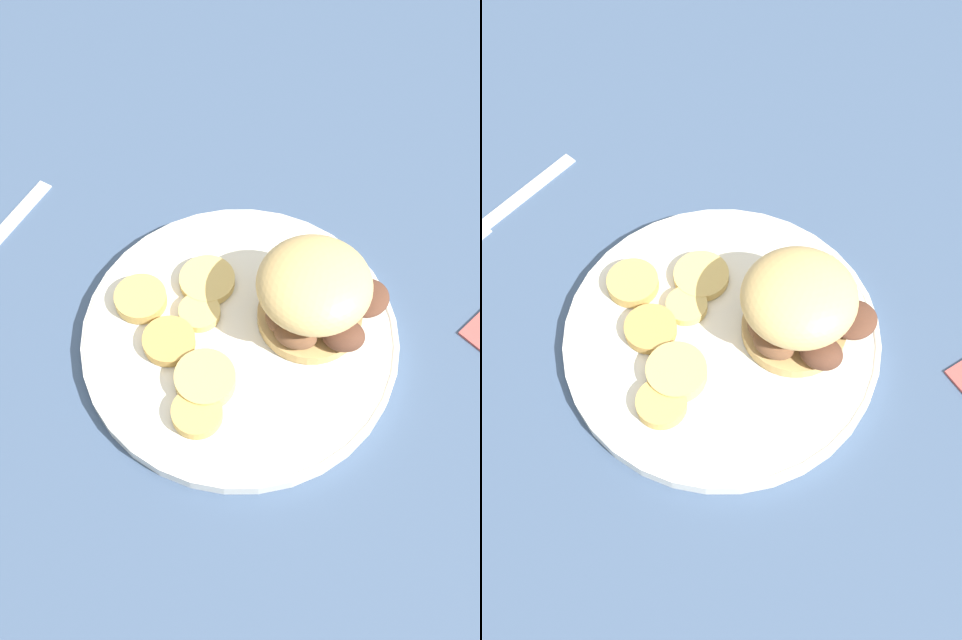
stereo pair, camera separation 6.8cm
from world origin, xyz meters
The scene contains 10 objects.
ground_plane centered at (0.00, 0.00, 0.00)m, with size 4.00×4.00×0.00m, color #3D5170.
dinner_plate centered at (0.00, 0.00, 0.01)m, with size 0.30×0.30×0.02m.
sandwich centered at (-0.03, 0.06, 0.06)m, with size 0.11×0.13×0.08m.
potato_round_0 centered at (-0.01, -0.04, 0.02)m, with size 0.04×0.04×0.01m, color #DBB766.
potato_round_1 centered at (0.09, -0.01, 0.02)m, with size 0.05×0.05×0.01m, color tan.
potato_round_2 centered at (-0.01, -0.10, 0.02)m, with size 0.05×0.05×0.01m, color tan.
potato_round_3 centered at (-0.05, -0.05, 0.02)m, with size 0.05×0.05×0.01m, color #DBB766.
potato_round_4 centered at (0.03, -0.06, 0.02)m, with size 0.05×0.05×0.01m, color tan.
potato_round_5 centered at (0.06, -0.02, 0.03)m, with size 0.06×0.06×0.02m, color #DBB766.
fork centered at (-0.04, -0.28, 0.00)m, with size 0.17×0.06×0.00m.
Camera 2 is at (0.30, 0.16, 0.63)m, focal length 42.00 mm.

